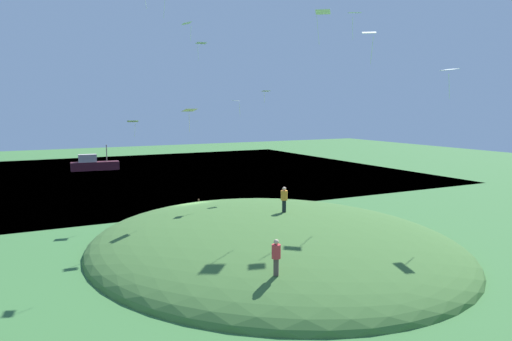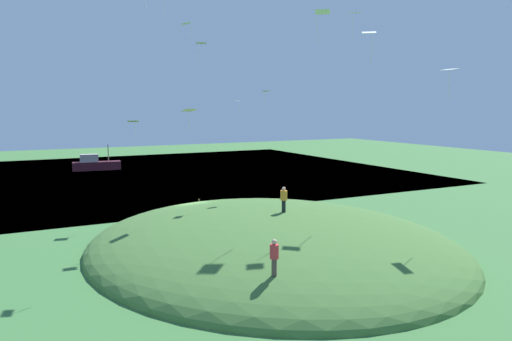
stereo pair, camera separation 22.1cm
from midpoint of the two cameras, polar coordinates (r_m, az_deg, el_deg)
ground_plane at (r=41.59m, az=-7.39°, el=-5.85°), size 160.00×160.00×0.00m
lake_water at (r=70.47m, az=-15.95°, el=-0.80°), size 55.57×80.00×0.40m
grass_hill at (r=34.05m, az=1.99°, el=-8.77°), size 27.62×24.36×4.50m
boat_on_lake at (r=77.85m, az=-17.89°, el=0.67°), size 2.38×7.02×3.78m
person_with_child at (r=34.09m, az=3.39°, el=-3.00°), size 0.52×0.52×1.76m
person_on_hilltop at (r=23.73m, az=2.38°, el=-9.45°), size 0.61×0.61×1.77m
kite_0 at (r=39.31m, az=-6.18°, el=14.25°), size 0.63×0.81×1.33m
kite_1 at (r=39.30m, az=-2.12°, el=7.90°), size 0.86×0.83×1.31m
kite_2 at (r=42.04m, az=-13.77°, el=5.45°), size 0.78×0.99×1.38m
kite_3 at (r=36.31m, az=-7.48°, el=6.79°), size 0.87×1.11×1.67m
kite_4 at (r=36.48m, az=13.06°, el=14.97°), size 1.11×1.16×2.27m
kite_5 at (r=33.59m, az=-7.80°, el=16.33°), size 0.92×0.72×1.19m
kite_6 at (r=34.20m, az=21.54°, el=10.59°), size 1.03×0.74×1.89m
kite_9 at (r=42.40m, az=1.30°, el=9.05°), size 0.56×0.70×1.02m
kite_10 at (r=35.43m, az=11.39°, el=17.16°), size 0.88×1.00×1.81m
kite_11 at (r=35.29m, az=7.78°, el=17.40°), size 1.15×1.19×2.30m
mooring_post at (r=44.02m, az=-6.41°, el=-4.17°), size 0.14×0.14×1.39m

